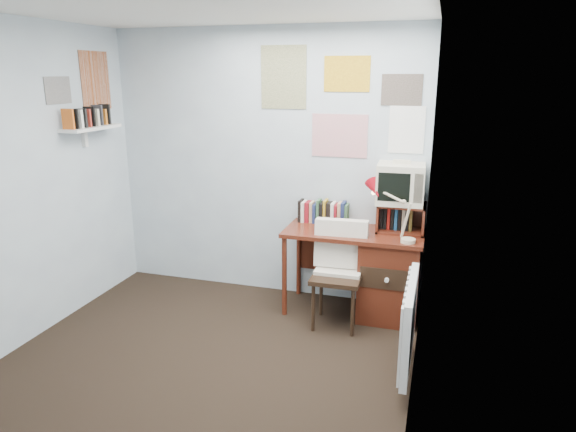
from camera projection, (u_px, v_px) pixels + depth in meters
name	position (u px, v px, depth m)	size (l,w,h in m)	color
ground	(185.00, 385.00, 3.55)	(3.50, 3.50, 0.00)	black
back_wall	(266.00, 165.00, 4.83)	(3.00, 0.02, 2.50)	silver
right_wall	(420.00, 232.00, 2.80)	(0.02, 3.50, 2.50)	silver
desk	(383.00, 272.00, 4.48)	(1.20, 0.55, 0.76)	#521F12
desk_chair	(337.00, 278.00, 4.29)	(0.44, 0.43, 0.87)	black
desk_lamp	(410.00, 217.00, 4.10)	(0.30, 0.26, 0.43)	red
tv_riser	(401.00, 217.00, 4.42)	(0.40, 0.30, 0.25)	#521F12
crt_tv	(401.00, 181.00, 4.37)	(0.39, 0.36, 0.37)	beige
book_row	(331.00, 212.00, 4.67)	(0.60, 0.14, 0.22)	#521F12
radiator	(410.00, 323.00, 3.54)	(0.09, 0.80, 0.60)	white
wall_shelf	(91.00, 128.00, 4.52)	(0.20, 0.62, 0.24)	white
posters_back	(340.00, 101.00, 4.47)	(1.20, 0.01, 0.90)	white
posters_left	(77.00, 83.00, 4.45)	(0.01, 0.70, 0.60)	white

